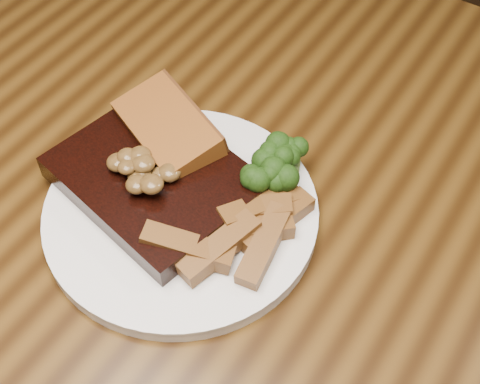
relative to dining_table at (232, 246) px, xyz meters
The scene contains 9 objects.
dining_table is the anchor object (origin of this frame).
chair_far 0.69m from the dining_table, 100.04° to the left, with size 0.47×0.47×0.85m.
plate 0.11m from the dining_table, 119.51° to the right, with size 0.28×0.28×0.01m, color white.
steak 0.14m from the dining_table, 148.79° to the right, with size 0.19×0.15×0.03m, color black.
steak_bone 0.17m from the dining_table, 122.06° to the right, with size 0.15×0.01×0.02m, color beige.
mushroom_pile 0.17m from the dining_table, 147.38° to the right, with size 0.06×0.06×0.03m, color brown, non-canonical shape.
garlic_bread 0.15m from the dining_table, behind, with size 0.12×0.07×0.03m, color brown.
potato_wedges 0.13m from the dining_table, 51.54° to the right, with size 0.11×0.11×0.02m, color brown, non-canonical shape.
broccoli_cluster 0.13m from the dining_table, 37.19° to the left, with size 0.07×0.07×0.04m, color #1C3C0D, non-canonical shape.
Camera 1 is at (0.24, -0.35, 1.30)m, focal length 50.00 mm.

